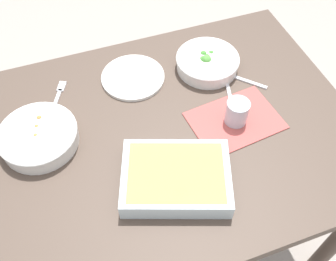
{
  "coord_description": "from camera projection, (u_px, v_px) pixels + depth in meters",
  "views": [
    {
      "loc": [
        0.24,
        0.68,
        1.7
      ],
      "look_at": [
        0.0,
        0.0,
        0.74
      ],
      "focal_mm": 41.02,
      "sensor_mm": 36.0,
      "label": 1
    }
  ],
  "objects": [
    {
      "name": "fork_on_table",
      "position": [
        57.0,
        98.0,
        1.28
      ],
      "size": [
        0.09,
        0.17,
        0.01
      ],
      "color": "silver",
      "rests_on": "dining_table"
    },
    {
      "name": "ground_plane",
      "position": [
        168.0,
        225.0,
        1.8
      ],
      "size": [
        6.0,
        6.0,
        0.0
      ],
      "primitive_type": "plane",
      "color": "#9E9389"
    },
    {
      "name": "drink_cup",
      "position": [
        237.0,
        113.0,
        1.2
      ],
      "size": [
        0.07,
        0.07,
        0.08
      ],
      "color": "#B2BCC6",
      "rests_on": "dining_table"
    },
    {
      "name": "spoon_by_broccoli",
      "position": [
        236.0,
        77.0,
        1.34
      ],
      "size": [
        0.13,
        0.14,
        0.01
      ],
      "color": "silver",
      "rests_on": "dining_table"
    },
    {
      "name": "placemat",
      "position": [
        235.0,
        120.0,
        1.23
      ],
      "size": [
        0.3,
        0.23,
        0.0
      ],
      "primitive_type": "cube",
      "rotation": [
        0.0,
        0.0,
        0.11
      ],
      "color": "#B24C47",
      "rests_on": "dining_table"
    },
    {
      "name": "spoon_spare",
      "position": [
        230.0,
        96.0,
        1.29
      ],
      "size": [
        0.07,
        0.17,
        0.01
      ],
      "color": "silver",
      "rests_on": "dining_table"
    },
    {
      "name": "broccoli_bowl",
      "position": [
        207.0,
        62.0,
        1.35
      ],
      "size": [
        0.22,
        0.22,
        0.06
      ],
      "color": "silver",
      "rests_on": "dining_table"
    },
    {
      "name": "baking_dish",
      "position": [
        176.0,
        177.0,
        1.07
      ],
      "size": [
        0.36,
        0.31,
        0.06
      ],
      "color": "silver",
      "rests_on": "dining_table"
    },
    {
      "name": "dining_table",
      "position": [
        168.0,
        147.0,
        1.28
      ],
      "size": [
        1.2,
        0.9,
        0.74
      ],
      "color": "#4C3D33",
      "rests_on": "ground_plane"
    },
    {
      "name": "spoon_by_stew",
      "position": [
        54.0,
        136.0,
        1.19
      ],
      "size": [
        0.17,
        0.06,
        0.01
      ],
      "color": "silver",
      "rests_on": "dining_table"
    },
    {
      "name": "stew_bowl",
      "position": [
        39.0,
        137.0,
        1.15
      ],
      "size": [
        0.24,
        0.24,
        0.06
      ],
      "color": "silver",
      "rests_on": "dining_table"
    },
    {
      "name": "side_plate",
      "position": [
        133.0,
        77.0,
        1.34
      ],
      "size": [
        0.22,
        0.22,
        0.01
      ],
      "primitive_type": "cylinder",
      "color": "silver",
      "rests_on": "dining_table"
    }
  ]
}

